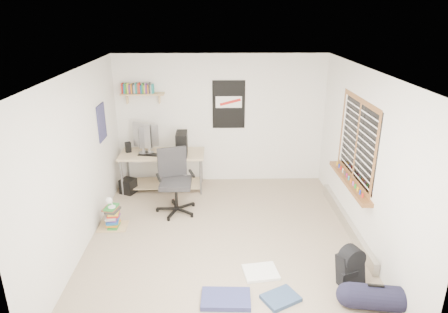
{
  "coord_description": "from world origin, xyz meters",
  "views": [
    {
      "loc": [
        -0.11,
        -5.21,
        3.26
      ],
      "look_at": [
        0.02,
        0.48,
        1.15
      ],
      "focal_mm": 32.0,
      "sensor_mm": 36.0,
      "label": 1
    }
  ],
  "objects_px": {
    "duffel_bag": "(374,298)",
    "desk": "(163,171)",
    "office_chair": "(176,185)",
    "backpack": "(350,269)",
    "book_stack": "(112,218)"
  },
  "relations": [
    {
      "from": "duffel_bag",
      "to": "desk",
      "type": "bearing_deg",
      "value": 139.18
    },
    {
      "from": "desk",
      "to": "office_chair",
      "type": "height_order",
      "value": "office_chair"
    },
    {
      "from": "backpack",
      "to": "book_stack",
      "type": "bearing_deg",
      "value": 134.95
    },
    {
      "from": "desk",
      "to": "book_stack",
      "type": "distance_m",
      "value": 1.6
    },
    {
      "from": "book_stack",
      "to": "duffel_bag",
      "type": "bearing_deg",
      "value": -28.94
    },
    {
      "from": "duffel_bag",
      "to": "book_stack",
      "type": "relative_size",
      "value": 1.3
    },
    {
      "from": "office_chair",
      "to": "book_stack",
      "type": "relative_size",
      "value": 2.46
    },
    {
      "from": "office_chair",
      "to": "backpack",
      "type": "relative_size",
      "value": 2.64
    },
    {
      "from": "office_chair",
      "to": "desk",
      "type": "bearing_deg",
      "value": 92.25
    },
    {
      "from": "duffel_bag",
      "to": "office_chair",
      "type": "bearing_deg",
      "value": 145.14
    },
    {
      "from": "book_stack",
      "to": "backpack",
      "type": "bearing_deg",
      "value": -23.73
    },
    {
      "from": "office_chair",
      "to": "duffel_bag",
      "type": "xyz_separation_m",
      "value": [
        2.48,
        -2.4,
        -0.35
      ]
    },
    {
      "from": "office_chair",
      "to": "duffel_bag",
      "type": "distance_m",
      "value": 3.47
    },
    {
      "from": "desk",
      "to": "duffel_bag",
      "type": "height_order",
      "value": "desk"
    },
    {
      "from": "desk",
      "to": "duffel_bag",
      "type": "xyz_separation_m",
      "value": [
        2.81,
        -3.36,
        -0.22
      ]
    }
  ]
}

